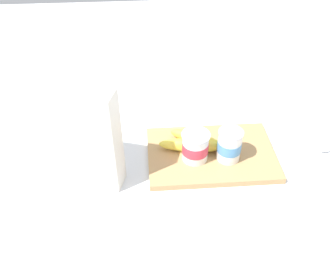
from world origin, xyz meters
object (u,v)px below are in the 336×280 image
object	(u,v)px
yogurt_cup_back	(195,147)
spoon	(314,149)
yogurt_cup_front	(229,145)
banana_bunch	(194,142)
cutting_board	(211,154)
cereal_box	(77,138)

from	to	relation	value
yogurt_cup_back	spoon	xyz separation A→B (m)	(-0.34, -0.03, -0.05)
yogurt_cup_front	yogurt_cup_back	xyz separation A→B (m)	(0.09, -0.01, -0.00)
yogurt_cup_front	banana_bunch	bearing A→B (deg)	-29.62
spoon	yogurt_cup_back	bearing A→B (deg)	4.38
cutting_board	cereal_box	bearing A→B (deg)	9.18
yogurt_cup_front	spoon	size ratio (longest dim) A/B	0.67
cereal_box	cutting_board	bearing A→B (deg)	-153.62
cereal_box	yogurt_cup_back	bearing A→B (deg)	-156.08
cereal_box	yogurt_cup_back	distance (m)	0.30
yogurt_cup_front	spoon	bearing A→B (deg)	-172.71
yogurt_cup_back	banana_bunch	world-z (taller)	yogurt_cup_back
yogurt_cup_back	spoon	distance (m)	0.35
cereal_box	yogurt_cup_back	xyz separation A→B (m)	(-0.29, -0.03, -0.08)
yogurt_cup_front	cereal_box	bearing A→B (deg)	4.23
cereal_box	yogurt_cup_front	xyz separation A→B (m)	(-0.38, -0.03, -0.07)
yogurt_cup_back	spoon	world-z (taller)	yogurt_cup_back
spoon	banana_bunch	bearing A→B (deg)	-2.74
cereal_box	spoon	distance (m)	0.65
cutting_board	banana_bunch	size ratio (longest dim) A/B	1.86
yogurt_cup_back	banana_bunch	xyz separation A→B (m)	(-0.00, -0.04, -0.02)
yogurt_cup_back	cutting_board	bearing A→B (deg)	-157.19
cereal_box	banana_bunch	size ratio (longest dim) A/B	1.46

